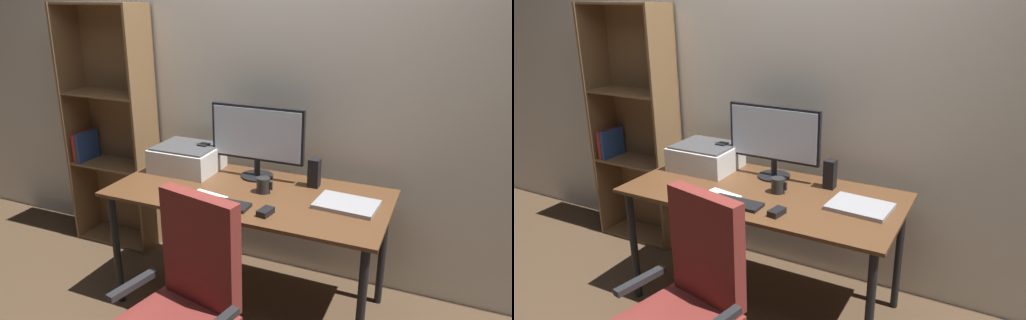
% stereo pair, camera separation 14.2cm
% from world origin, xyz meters
% --- Properties ---
extents(ground_plane, '(12.00, 12.00, 0.00)m').
position_xyz_m(ground_plane, '(0.00, 0.00, 0.00)').
color(ground_plane, '#4C3826').
extents(back_wall, '(6.40, 0.10, 2.60)m').
position_xyz_m(back_wall, '(0.00, 0.54, 1.30)').
color(back_wall, silver).
rests_on(back_wall, ground).
extents(desk, '(1.59, 0.75, 0.74)m').
position_xyz_m(desk, '(0.00, 0.00, 0.66)').
color(desk, '#56351E').
rests_on(desk, ground).
extents(monitor, '(0.59, 0.20, 0.45)m').
position_xyz_m(monitor, '(-0.05, 0.23, 1.00)').
color(monitor, black).
rests_on(monitor, desk).
extents(keyboard, '(0.29, 0.11, 0.02)m').
position_xyz_m(keyboard, '(-0.05, -0.23, 0.75)').
color(keyboard, black).
rests_on(keyboard, desk).
extents(mouse, '(0.07, 0.10, 0.03)m').
position_xyz_m(mouse, '(0.20, -0.24, 0.76)').
color(mouse, black).
rests_on(mouse, desk).
extents(coffee_mug, '(0.09, 0.08, 0.09)m').
position_xyz_m(coffee_mug, '(0.08, 0.02, 0.78)').
color(coffee_mug, black).
rests_on(coffee_mug, desk).
extents(laptop, '(0.33, 0.25, 0.02)m').
position_xyz_m(laptop, '(0.56, 0.03, 0.75)').
color(laptop, '#99999E').
rests_on(laptop, desk).
extents(speaker_left, '(0.06, 0.07, 0.17)m').
position_xyz_m(speaker_left, '(-0.42, 0.22, 0.82)').
color(speaker_left, black).
rests_on(speaker_left, desk).
extents(speaker_right, '(0.06, 0.07, 0.17)m').
position_xyz_m(speaker_right, '(0.32, 0.22, 0.82)').
color(speaker_right, black).
rests_on(speaker_right, desk).
extents(printer, '(0.40, 0.34, 0.16)m').
position_xyz_m(printer, '(-0.51, 0.17, 0.82)').
color(printer, silver).
rests_on(printer, desk).
extents(paper_sheet, '(0.26, 0.33, 0.00)m').
position_xyz_m(paper_sheet, '(-0.20, -0.25, 0.74)').
color(paper_sheet, white).
rests_on(paper_sheet, desk).
extents(office_chair, '(0.56, 0.55, 1.01)m').
position_xyz_m(office_chair, '(0.06, -0.83, 0.46)').
color(office_chair, '#232326').
rests_on(office_chair, ground).
extents(bookshelf, '(0.65, 0.28, 1.76)m').
position_xyz_m(bookshelf, '(-1.27, 0.37, 0.87)').
color(bookshelf, brown).
rests_on(bookshelf, ground).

